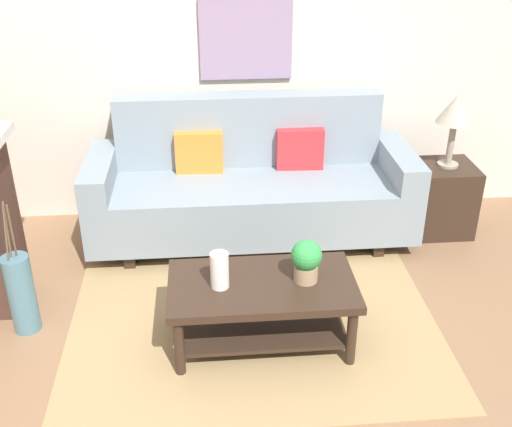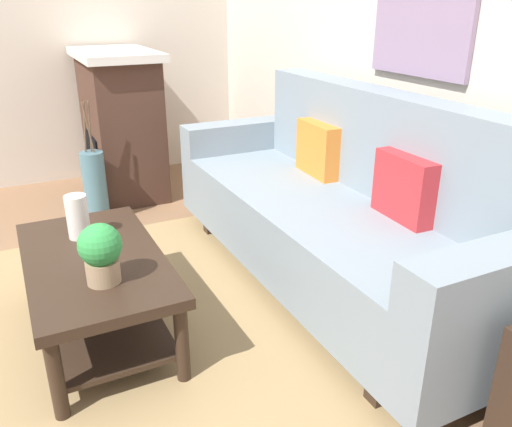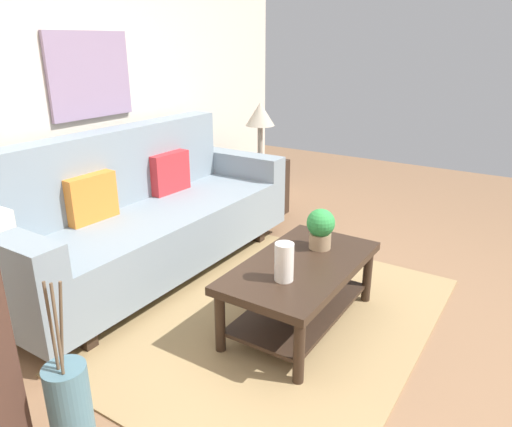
{
  "view_description": "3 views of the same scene",
  "coord_description": "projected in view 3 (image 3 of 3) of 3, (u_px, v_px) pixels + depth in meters",
  "views": [
    {
      "loc": [
        -0.26,
        -2.63,
        2.48
      ],
      "look_at": [
        0.04,
        0.87,
        0.63
      ],
      "focal_mm": 43.8,
      "sensor_mm": 36.0,
      "label": 1
    },
    {
      "loc": [
        2.28,
        0.12,
        1.53
      ],
      "look_at": [
        0.11,
        1.19,
        0.52
      ],
      "focal_mm": 36.4,
      "sensor_mm": 36.0,
      "label": 2
    },
    {
      "loc": [
        -2.28,
        -0.77,
        1.69
      ],
      "look_at": [
        0.23,
        0.84,
        0.59
      ],
      "focal_mm": 33.4,
      "sensor_mm": 36.0,
      "label": 3
    }
  ],
  "objects": [
    {
      "name": "floor_vase",
      "position": [
        73.0,
        422.0,
        1.88
      ],
      "size": [
        0.17,
        0.17,
        0.52
      ],
      "primitive_type": "cylinder",
      "color": "slate",
      "rests_on": "ground_plane"
    },
    {
      "name": "area_rug",
      "position": [
        281.0,
        321.0,
        3.03
      ],
      "size": [
        2.32,
        1.68,
        0.01
      ],
      "primitive_type": "cube",
      "color": "#A38456",
      "rests_on": "ground_plane"
    },
    {
      "name": "floor_vase_branch_a",
      "position": [
        61.0,
        324.0,
        1.75
      ],
      "size": [
        0.03,
        0.05,
        0.36
      ],
      "primitive_type": "cylinder",
      "rotation": [
        0.12,
        0.05,
        0.0
      ],
      "color": "brown",
      "rests_on": "floor_vase"
    },
    {
      "name": "couch",
      "position": [
        148.0,
        219.0,
        3.55
      ],
      "size": [
        2.44,
        0.84,
        1.08
      ],
      "color": "gray",
      "rests_on": "ground_plane"
    },
    {
      "name": "side_table",
      "position": [
        260.0,
        188.0,
        4.79
      ],
      "size": [
        0.44,
        0.44,
        0.56
      ],
      "primitive_type": "cube",
      "color": "#332319",
      "rests_on": "ground_plane"
    },
    {
      "name": "floor_vase_branch_c",
      "position": [
        57.0,
        330.0,
        1.72
      ],
      "size": [
        0.04,
        0.04,
        0.36
      ],
      "primitive_type": "cylinder",
      "rotation": [
        -0.08,
        0.08,
        0.0
      ],
      "color": "brown",
      "rests_on": "floor_vase"
    },
    {
      "name": "ground_plane",
      "position": [
        355.0,
        347.0,
        2.77
      ],
      "size": [
        9.06,
        9.06,
        0.0
      ],
      "primitive_type": "plane",
      "color": "#8C6647"
    },
    {
      "name": "tabletop_vase",
      "position": [
        284.0,
        262.0,
        2.61
      ],
      "size": [
        0.11,
        0.11,
        0.22
      ],
      "primitive_type": "cylinder",
      "color": "white",
      "rests_on": "coffee_table"
    },
    {
      "name": "table_lamp",
      "position": [
        260.0,
        117.0,
        4.54
      ],
      "size": [
        0.28,
        0.28,
        0.57
      ],
      "color": "gray",
      "rests_on": "side_table"
    },
    {
      "name": "floor_vase_branch_b",
      "position": [
        51.0,
        327.0,
        1.73
      ],
      "size": [
        0.02,
        0.03,
        0.36
      ],
      "primitive_type": "cylinder",
      "rotation": [
        -0.05,
        0.03,
        0.0
      ],
      "color": "brown",
      "rests_on": "floor_vase"
    },
    {
      "name": "framed_painting",
      "position": [
        90.0,
        75.0,
        3.44
      ],
      "size": [
        0.71,
        0.03,
        0.6
      ],
      "primitive_type": "cube",
      "color": "gray"
    },
    {
      "name": "wall_back",
      "position": [
        76.0,
        89.0,
        3.44
      ],
      "size": [
        5.06,
        0.1,
        2.7
      ],
      "primitive_type": "cube",
      "color": "beige",
      "rests_on": "ground_plane"
    },
    {
      "name": "throw_pillow_crimson",
      "position": [
        169.0,
        172.0,
        3.83
      ],
      "size": [
        0.37,
        0.14,
        0.32
      ],
      "primitive_type": "cube",
      "rotation": [
        0.0,
        0.0,
        -0.05
      ],
      "color": "red",
      "rests_on": "couch"
    },
    {
      "name": "throw_pillow_orange",
      "position": [
        91.0,
        198.0,
        3.22
      ],
      "size": [
        0.37,
        0.14,
        0.32
      ],
      "primitive_type": "cube",
      "rotation": [
        0.0,
        0.0,
        -0.05
      ],
      "color": "orange",
      "rests_on": "couch"
    },
    {
      "name": "coffee_table",
      "position": [
        301.0,
        280.0,
        2.89
      ],
      "size": [
        1.1,
        0.6,
        0.43
      ],
      "color": "#332319",
      "rests_on": "ground_plane"
    },
    {
      "name": "potted_plant_tabletop",
      "position": [
        321.0,
        227.0,
        3.01
      ],
      "size": [
        0.18,
        0.18,
        0.26
      ],
      "color": "tan",
      "rests_on": "coffee_table"
    }
  ]
}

